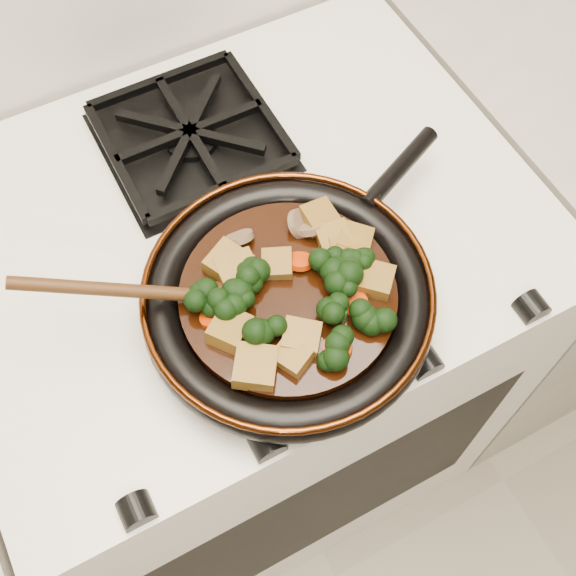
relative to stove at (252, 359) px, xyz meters
name	(u,v)px	position (x,y,z in m)	size (l,w,h in m)	color
stove	(252,359)	(0.00, 0.00, 0.00)	(0.76, 0.60, 0.90)	white
burner_grate_front	(289,299)	(0.00, -0.14, 0.46)	(0.23, 0.23, 0.03)	black
burner_grate_back	(191,136)	(0.00, 0.14, 0.46)	(0.23, 0.23, 0.03)	black
skillet	(289,298)	(-0.01, -0.15, 0.49)	(0.44, 0.33, 0.05)	black
braising_sauce	(288,297)	(-0.01, -0.15, 0.50)	(0.24, 0.24, 0.02)	black
tofu_cube_0	(255,367)	(-0.08, -0.22, 0.52)	(0.04, 0.04, 0.02)	brown
tofu_cube_1	(375,280)	(0.08, -0.19, 0.52)	(0.04, 0.04, 0.02)	brown
tofu_cube_2	(335,241)	(0.07, -0.12, 0.52)	(0.04, 0.04, 0.02)	brown
tofu_cube_3	(230,330)	(-0.09, -0.17, 0.52)	(0.04, 0.04, 0.02)	brown
tofu_cube_4	(277,265)	(0.00, -0.12, 0.52)	(0.03, 0.03, 0.02)	brown
tofu_cube_5	(354,241)	(0.09, -0.13, 0.52)	(0.04, 0.04, 0.02)	brown
tofu_cube_6	(301,337)	(-0.02, -0.21, 0.52)	(0.04, 0.04, 0.02)	brown
tofu_cube_7	(238,273)	(-0.05, -0.11, 0.52)	(0.04, 0.04, 0.02)	brown
tofu_cube_8	(228,264)	(-0.05, -0.09, 0.52)	(0.04, 0.04, 0.02)	brown
tofu_cube_9	(347,256)	(0.07, -0.15, 0.52)	(0.04, 0.04, 0.02)	brown
tofu_cube_10	(319,218)	(0.07, -0.09, 0.52)	(0.04, 0.04, 0.02)	brown
tofu_cube_11	(292,357)	(-0.04, -0.23, 0.52)	(0.04, 0.03, 0.02)	brown
broccoli_floret_0	(251,275)	(-0.04, -0.12, 0.52)	(0.06, 0.06, 0.05)	black
broccoli_floret_1	(343,313)	(0.03, -0.21, 0.52)	(0.06, 0.06, 0.05)	black
broccoli_floret_2	(235,308)	(-0.07, -0.15, 0.52)	(0.06, 0.06, 0.05)	black
broccoli_floret_3	(266,333)	(-0.05, -0.19, 0.52)	(0.06, 0.06, 0.05)	black
broccoli_floret_4	(343,282)	(0.05, -0.18, 0.52)	(0.06, 0.06, 0.06)	black
broccoli_floret_5	(333,266)	(0.05, -0.15, 0.52)	(0.06, 0.06, 0.05)	black
broccoli_floret_6	(353,259)	(0.07, -0.16, 0.52)	(0.06, 0.06, 0.06)	black
broccoli_floret_7	(334,351)	(0.00, -0.24, 0.52)	(0.06, 0.06, 0.05)	black
broccoli_floret_8	(208,300)	(-0.09, -0.13, 0.52)	(0.06, 0.06, 0.05)	black
broccoli_floret_9	(371,321)	(0.05, -0.23, 0.52)	(0.06, 0.06, 0.05)	black
carrot_coin_0	(300,261)	(0.02, -0.13, 0.51)	(0.03, 0.03, 0.01)	red
carrot_coin_1	(354,303)	(0.05, -0.20, 0.51)	(0.03, 0.03, 0.01)	red
carrot_coin_2	(337,348)	(0.01, -0.24, 0.51)	(0.03, 0.03, 0.01)	red
carrot_coin_3	(341,253)	(0.07, -0.14, 0.51)	(0.03, 0.03, 0.01)	red
carrot_coin_4	(214,317)	(-0.09, -0.15, 0.51)	(0.03, 0.03, 0.01)	red
mushroom_slice_0	(240,237)	(-0.03, -0.07, 0.52)	(0.03, 0.03, 0.01)	brown
mushroom_slice_1	(299,224)	(0.04, -0.08, 0.52)	(0.04, 0.04, 0.01)	brown
mushroom_slice_2	(311,226)	(0.05, -0.09, 0.52)	(0.04, 0.04, 0.01)	brown
wooden_spoon	(167,293)	(-0.13, -0.10, 0.53)	(0.14, 0.08, 0.22)	#40230D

